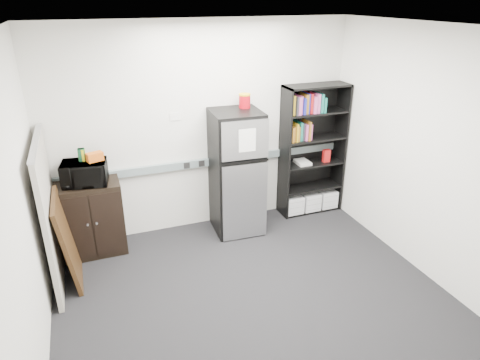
{
  "coord_description": "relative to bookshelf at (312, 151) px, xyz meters",
  "views": [
    {
      "loc": [
        -1.41,
        -3.39,
        2.95
      ],
      "look_at": [
        0.19,
        0.9,
        0.95
      ],
      "focal_mm": 32.0,
      "sensor_mm": 36.0,
      "label": 1
    }
  ],
  "objects": [
    {
      "name": "microwave",
      "position": [
        -3.03,
        -0.08,
        0.14
      ],
      "size": [
        0.54,
        0.41,
        0.27
      ],
      "primitive_type": "imported",
      "rotation": [
        0.0,
        0.0,
        -0.15
      ],
      "color": "black",
      "rests_on": "cabinet"
    },
    {
      "name": "ceiling",
      "position": [
        -1.53,
        -1.57,
        1.79
      ],
      "size": [
        4.0,
        3.5,
        0.02
      ],
      "primitive_type": "cube",
      "color": "white",
      "rests_on": "wall_back"
    },
    {
      "name": "cabinet",
      "position": [
        -3.03,
        -0.06,
        -0.45
      ],
      "size": [
        0.73,
        0.49,
        0.92
      ],
      "color": "black",
      "rests_on": "floor"
    },
    {
      "name": "snack_box_c",
      "position": [
        -3.03,
        -0.05,
        0.35
      ],
      "size": [
        0.08,
        0.07,
        0.14
      ],
      "primitive_type": "cube",
      "rotation": [
        0.0,
        0.0,
        -0.32
      ],
      "color": "gold",
      "rests_on": "microwave"
    },
    {
      "name": "bookshelf",
      "position": [
        0.0,
        0.0,
        0.0
      ],
      "size": [
        0.9,
        0.34,
        1.85
      ],
      "color": "black",
      "rests_on": "floor"
    },
    {
      "name": "wall_back",
      "position": [
        -1.53,
        0.18,
        0.44
      ],
      "size": [
        4.0,
        0.02,
        2.7
      ],
      "primitive_type": "cube",
      "color": "silver",
      "rests_on": "floor"
    },
    {
      "name": "refrigerator",
      "position": [
        -1.19,
        -0.14,
        -0.1
      ],
      "size": [
        0.64,
        0.67,
        1.63
      ],
      "rotation": [
        0.0,
        0.0,
        -0.05
      ],
      "color": "black",
      "rests_on": "floor"
    },
    {
      "name": "snack_box_a",
      "position": [
        -3.03,
        -0.05,
        0.36
      ],
      "size": [
        0.08,
        0.07,
        0.15
      ],
      "primitive_type": "cube",
      "rotation": [
        0.0,
        0.0,
        -0.28
      ],
      "color": "#1B5F2D",
      "rests_on": "microwave"
    },
    {
      "name": "electrical_raceway",
      "position": [
        -1.53,
        0.15,
        -0.01
      ],
      "size": [
        3.92,
        0.05,
        0.1
      ],
      "primitive_type": "cube",
      "color": "slate",
      "rests_on": "wall_back"
    },
    {
      "name": "wall_note",
      "position": [
        -1.88,
        0.18,
        0.64
      ],
      "size": [
        0.14,
        0.0,
        0.1
      ],
      "primitive_type": "cube",
      "color": "white",
      "rests_on": "wall_back"
    },
    {
      "name": "snack_box_b",
      "position": [
        -3.03,
        -0.05,
        0.36
      ],
      "size": [
        0.08,
        0.06,
        0.15
      ],
      "primitive_type": "cube",
      "rotation": [
        0.0,
        0.0,
        0.13
      ],
      "color": "#0C351F",
      "rests_on": "microwave"
    },
    {
      "name": "cubicle_partition",
      "position": [
        -3.43,
        -0.49,
        -0.1
      ],
      "size": [
        0.06,
        1.3,
        1.62
      ],
      "color": "#A09A8E",
      "rests_on": "floor"
    },
    {
      "name": "coffee_can",
      "position": [
        -1.03,
        -0.02,
        0.82
      ],
      "size": [
        0.15,
        0.15,
        0.2
      ],
      "color": "#AA0713",
      "rests_on": "refrigerator"
    },
    {
      "name": "snack_bag",
      "position": [
        -2.89,
        -0.1,
        0.33
      ],
      "size": [
        0.2,
        0.15,
        0.1
      ],
      "primitive_type": "cube",
      "rotation": [
        0.0,
        0.0,
        0.31
      ],
      "color": "#D35C15",
      "rests_on": "microwave"
    },
    {
      "name": "framed_poster",
      "position": [
        -3.3,
        -0.55,
        -0.41
      ],
      "size": [
        0.18,
        0.78,
        0.99
      ],
      "rotation": [
        0.0,
        -0.13,
        0.0
      ],
      "color": "black",
      "rests_on": "floor"
    },
    {
      "name": "wall_left",
      "position": [
        -3.53,
        -1.57,
        0.44
      ],
      "size": [
        0.02,
        3.5,
        2.7
      ],
      "primitive_type": "cube",
      "color": "silver",
      "rests_on": "floor"
    },
    {
      "name": "floor",
      "position": [
        -1.53,
        -1.57,
        -0.91
      ],
      "size": [
        4.0,
        4.0,
        0.0
      ],
      "primitive_type": "plane",
      "color": "black",
      "rests_on": "ground"
    },
    {
      "name": "wall_right",
      "position": [
        0.47,
        -1.57,
        0.44
      ],
      "size": [
        0.02,
        3.5,
        2.7
      ],
      "primitive_type": "cube",
      "color": "silver",
      "rests_on": "floor"
    }
  ]
}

